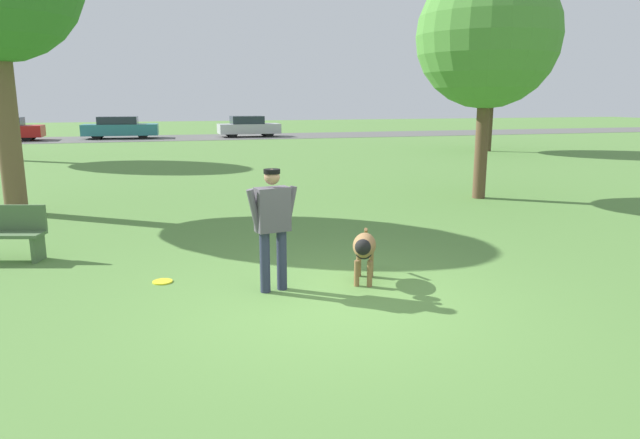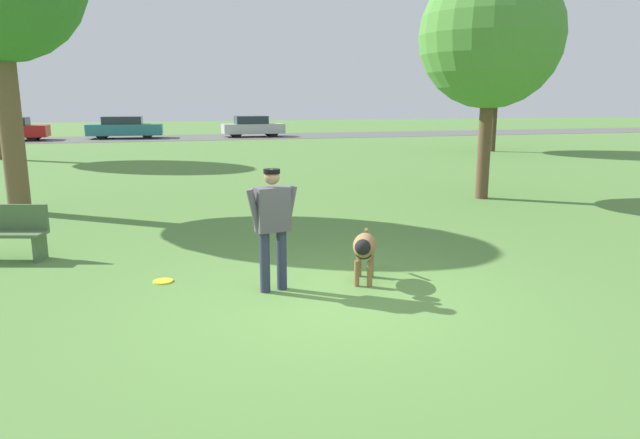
% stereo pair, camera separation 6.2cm
% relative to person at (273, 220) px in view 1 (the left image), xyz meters
% --- Properties ---
extents(ground_plane, '(120.00, 120.00, 0.00)m').
position_rel_person_xyz_m(ground_plane, '(0.59, -0.60, -0.93)').
color(ground_plane, '#56843D').
extents(far_road_strip, '(120.00, 6.00, 0.01)m').
position_rel_person_xyz_m(far_road_strip, '(0.59, 30.87, -0.93)').
color(far_road_strip, '#5B5B59').
rests_on(far_road_strip, ground_plane).
extents(person, '(0.69, 0.30, 1.58)m').
position_rel_person_xyz_m(person, '(0.00, 0.00, 0.00)').
color(person, '#2D334C').
rests_on(person, ground_plane).
extents(dog, '(0.59, 1.08, 0.69)m').
position_rel_person_xyz_m(dog, '(1.24, -0.01, -0.45)').
color(dog, olive).
rests_on(dog, ground_plane).
extents(frisbee, '(0.27, 0.27, 0.02)m').
position_rel_person_xyz_m(frisbee, '(-1.38, 0.75, -0.92)').
color(frisbee, yellow).
rests_on(frisbee, ground_plane).
extents(tree_near_right, '(3.40, 3.40, 5.59)m').
position_rel_person_xyz_m(tree_near_right, '(6.36, 5.52, 2.94)').
color(tree_near_right, brown).
rests_on(tree_near_right, ground_plane).
extents(tree_far_right, '(4.81, 4.81, 6.91)m').
position_rel_person_xyz_m(tree_far_right, '(13.86, 16.99, 3.56)').
color(tree_far_right, '#4C3826').
rests_on(tree_far_right, ground_plane).
extents(parked_car_red, '(3.98, 1.86, 1.38)m').
position_rel_person_xyz_m(parked_car_red, '(-9.78, 30.87, -0.25)').
color(parked_car_red, red).
rests_on(parked_car_red, ground_plane).
extents(parked_car_teal, '(4.59, 2.03, 1.37)m').
position_rel_person_xyz_m(parked_car_teal, '(-3.40, 31.13, -0.25)').
color(parked_car_teal, teal).
rests_on(parked_car_teal, ground_plane).
extents(parked_car_silver, '(3.99, 1.81, 1.35)m').
position_rel_person_xyz_m(parked_car_silver, '(4.58, 30.57, -0.26)').
color(parked_car_silver, '#B7B7BC').
rests_on(parked_car_silver, ground_plane).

